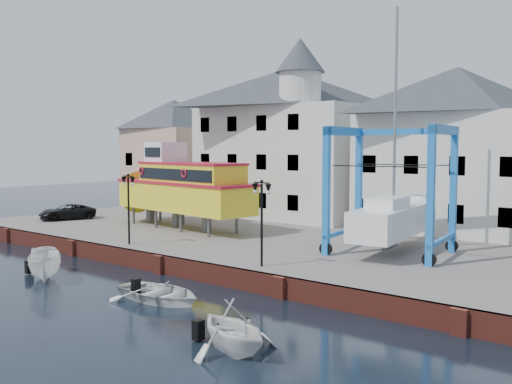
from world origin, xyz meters
The scene contains 14 objects.
ground centered at (0.00, 0.00, 0.00)m, with size 140.00×140.00×0.00m, color black.
hardstanding centered at (0.00, 11.00, 0.50)m, with size 44.00×22.00×1.00m, color slate.
quay_wall centered at (0.00, 0.10, 0.50)m, with size 44.00×0.47×1.00m.
building_pink centered at (-18.00, 18.00, 6.15)m, with size 8.00×7.00×10.30m.
building_white_main centered at (-4.87, 18.39, 7.34)m, with size 14.00×8.30×14.00m.
building_white_right centered at (9.00, 19.00, 6.60)m, with size 12.00×8.00×11.20m.
lamp_post_left centered at (-4.00, 1.20, 4.17)m, with size 1.12×0.32×4.20m.
lamp_post_right centered at (6.00, 1.20, 4.17)m, with size 1.12×0.32×4.20m.
tour_boat centered at (-7.09, 8.00, 3.88)m, with size 14.33×5.17×6.10m.
travel_lift centered at (9.28, 8.94, 3.21)m, with size 6.66×8.93×13.20m.
van centered at (-17.12, 5.55, 1.60)m, with size 2.00×4.34×1.21m, color black.
motorboat_a centered at (-3.70, -4.45, 0.00)m, with size 1.63×4.32×1.67m, color white.
motorboat_b centered at (4.04, -3.61, 0.00)m, with size 3.18×4.46×0.92m, color white.
motorboat_c centered at (10.69, -6.31, 0.00)m, with size 3.00×3.48×1.83m, color white.
Camera 1 is at (22.80, -20.19, 6.76)m, focal length 40.00 mm.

